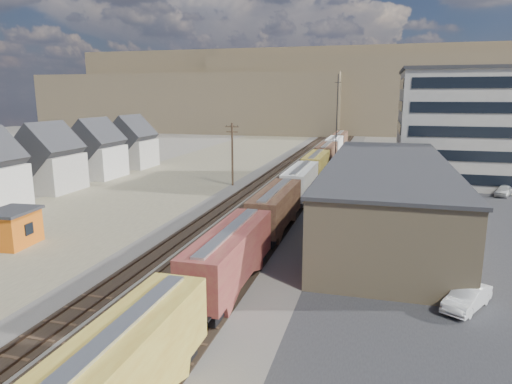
% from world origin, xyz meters
% --- Properties ---
extents(ground, '(300.00, 300.00, 0.00)m').
position_xyz_m(ground, '(0.00, 0.00, 0.00)').
color(ground, '#6B6356').
rests_on(ground, ground).
extents(ballast_bed, '(18.00, 200.00, 0.06)m').
position_xyz_m(ballast_bed, '(0.00, 50.00, 0.03)').
color(ballast_bed, '#4C4742').
rests_on(ballast_bed, ground).
extents(dirt_yard, '(24.00, 180.00, 0.03)m').
position_xyz_m(dirt_yard, '(-20.00, 40.00, 0.01)').
color(dirt_yard, '#6D634B').
rests_on(dirt_yard, ground).
extents(asphalt_lot, '(26.00, 120.00, 0.04)m').
position_xyz_m(asphalt_lot, '(22.00, 35.00, 0.02)').
color(asphalt_lot, '#232326').
rests_on(asphalt_lot, ground).
extents(rail_tracks, '(11.40, 200.00, 0.24)m').
position_xyz_m(rail_tracks, '(-0.55, 50.00, 0.11)').
color(rail_tracks, black).
rests_on(rail_tracks, ground).
extents(freight_train, '(3.00, 119.74, 4.46)m').
position_xyz_m(freight_train, '(3.80, 41.85, 2.79)').
color(freight_train, black).
rests_on(freight_train, ground).
extents(warehouse, '(12.40, 40.40, 7.25)m').
position_xyz_m(warehouse, '(14.98, 25.00, 3.65)').
color(warehouse, tan).
rests_on(warehouse, ground).
extents(office_tower, '(22.60, 18.60, 18.45)m').
position_xyz_m(office_tower, '(27.95, 54.95, 9.26)').
color(office_tower, '#9E998E').
rests_on(office_tower, ground).
extents(utility_pole_north, '(2.20, 0.32, 10.00)m').
position_xyz_m(utility_pole_north, '(-8.50, 42.00, 5.30)').
color(utility_pole_north, '#382619').
rests_on(utility_pole_north, ground).
extents(radio_mast, '(1.20, 0.16, 18.00)m').
position_xyz_m(radio_mast, '(6.00, 60.00, 9.12)').
color(radio_mast, black).
rests_on(radio_mast, ground).
extents(townhouse_row, '(8.15, 68.16, 10.47)m').
position_xyz_m(townhouse_row, '(-34.00, 25.00, 4.34)').
color(townhouse_row, '#B7B2A8').
rests_on(townhouse_row, ground).
extents(hills_north, '(265.00, 80.00, 32.00)m').
position_xyz_m(hills_north, '(0.17, 167.92, 14.10)').
color(hills_north, brown).
rests_on(hills_north, ground).
extents(maintenance_shed, '(4.15, 5.17, 3.57)m').
position_xyz_m(maintenance_shed, '(-19.59, 8.16, 1.83)').
color(maintenance_shed, '#D56114').
rests_on(maintenance_shed, ground).
extents(parked_car_white, '(3.89, 5.03, 1.59)m').
position_xyz_m(parked_car_white, '(20.28, 5.19, 0.80)').
color(parked_car_white, silver).
rests_on(parked_car_white, ground).
extents(parked_car_blue, '(5.73, 4.95, 1.46)m').
position_xyz_m(parked_car_blue, '(21.28, 39.37, 0.73)').
color(parked_car_blue, navy).
rests_on(parked_car_blue, ground).
extents(parked_car_far, '(3.49, 4.82, 1.52)m').
position_xyz_m(parked_car_far, '(31.58, 44.96, 0.76)').
color(parked_car_far, silver).
rests_on(parked_car_far, ground).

